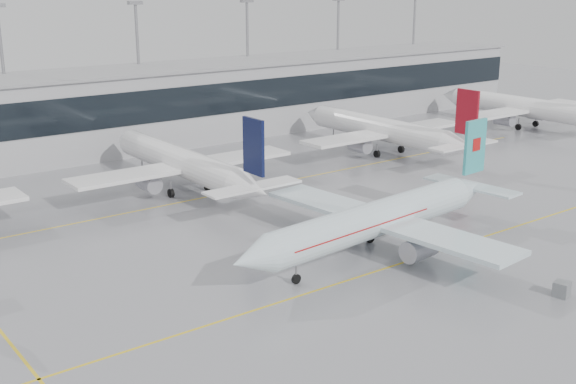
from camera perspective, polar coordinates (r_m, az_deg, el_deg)
ground at (r=66.44m, az=6.30°, el=-6.46°), size 320.00×320.00×0.00m
taxi_line_main at (r=66.43m, az=6.30°, el=-6.46°), size 120.00×0.25×0.01m
taxi_line_north at (r=89.25m, az=-6.99°, el=-0.50°), size 120.00×0.25×0.01m
terminal at (r=116.05m, az=-15.15°, el=5.99°), size 180.00×15.00×12.00m
terminal_glass at (r=108.92m, az=-13.68°, el=6.26°), size 180.00×0.20×5.00m
terminal_roof at (r=115.17m, az=-15.38°, el=9.03°), size 182.00×16.00×0.40m
light_masts at (r=120.60m, az=-16.52°, el=9.79°), size 156.40×1.00×22.60m
air_canada_jet at (r=70.61m, az=7.49°, el=-2.01°), size 36.17×28.95×11.31m
parked_jet_c at (r=91.38m, az=-8.24°, el=2.26°), size 29.64×36.96×11.72m
parked_jet_d at (r=112.04m, az=7.63°, el=4.87°), size 29.64×36.96×11.72m
parked_jet_e at (r=138.58m, az=18.08°, el=6.39°), size 29.64×36.96×11.72m
gse_unit at (r=65.57m, az=20.82°, el=-7.18°), size 1.54×1.47×1.30m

